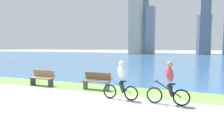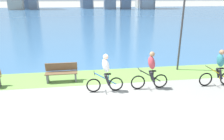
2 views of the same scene
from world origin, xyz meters
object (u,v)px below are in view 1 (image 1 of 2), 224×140
object	(u,v)px
bench_near_path	(97,81)
cyclist_trailing	(169,83)
cyclist_lead	(121,80)
bench_far_along_path	(42,78)

from	to	relation	value
bench_near_path	cyclist_trailing	bearing A→B (deg)	-19.96
cyclist_lead	bench_near_path	distance (m)	2.44
cyclist_lead	cyclist_trailing	bearing A→B (deg)	0.37
cyclist_lead	bench_near_path	size ratio (longest dim) A/B	1.11
cyclist_lead	bench_far_along_path	distance (m)	5.50
cyclist_lead	bench_far_along_path	world-z (taller)	cyclist_lead
bench_near_path	bench_far_along_path	world-z (taller)	same
cyclist_lead	cyclist_trailing	size ratio (longest dim) A/B	0.98
bench_far_along_path	cyclist_lead	bearing A→B (deg)	-12.57
cyclist_lead	cyclist_trailing	distance (m)	1.97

